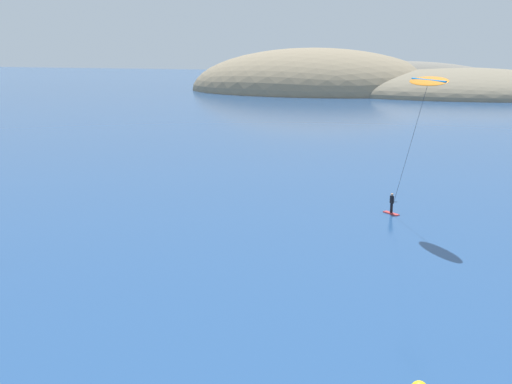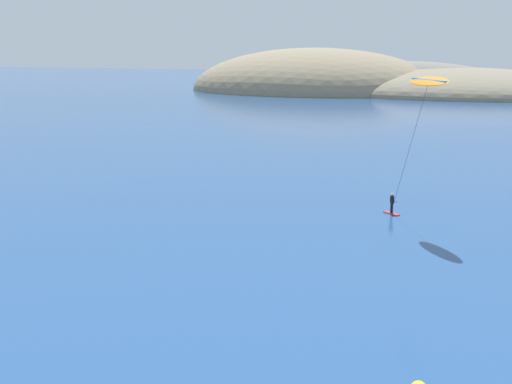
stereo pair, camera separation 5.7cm
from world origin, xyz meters
name	(u,v)px [view 1 (the left image)]	position (x,y,z in m)	size (l,w,h in m)	color
headland_island	(387,92)	(-12.01, 170.52, 0.00)	(112.61, 49.23, 24.15)	#6B6656
kitesurfer_orange	(425,93)	(3.62, 35.81, 9.96)	(5.03, 6.75, 11.18)	red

